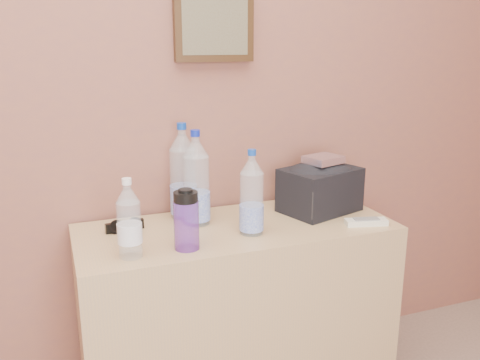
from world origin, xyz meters
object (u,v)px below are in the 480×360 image
object	(u,v)px
pet_large_b	(183,176)
toiletry_bag	(320,187)
pet_large_d	(252,197)
nalgene_bottle	(186,220)
sunglasses	(125,226)
foil_packet	(323,159)
pet_small	(129,223)
dresser	(237,314)
pet_large_c	(196,183)
ac_remote	(366,222)

from	to	relation	value
pet_large_b	toiletry_bag	world-z (taller)	pet_large_b
pet_large_d	nalgene_bottle	xyz separation A→B (m)	(-0.24, -0.05, -0.03)
nalgene_bottle	toiletry_bag	size ratio (longest dim) A/B	0.70
sunglasses	foil_packet	world-z (taller)	foil_packet
nalgene_bottle	pet_large_d	bearing A→B (deg)	12.16
pet_small	foil_packet	world-z (taller)	pet_small
pet_small	nalgene_bottle	world-z (taller)	pet_small
dresser	foil_packet	distance (m)	0.67
pet_large_b	pet_large_c	distance (m)	0.09
pet_large_b	ac_remote	distance (m)	0.69
pet_large_b	ac_remote	xyz separation A→B (m)	(0.59, -0.32, -0.15)
pet_small	sunglasses	world-z (taller)	pet_small
pet_small	ac_remote	world-z (taller)	pet_small
dresser	ac_remote	bearing A→B (deg)	-19.26
pet_large_b	foil_packet	size ratio (longest dim) A/B	2.74
pet_large_c	dresser	bearing A→B (deg)	-32.24
pet_large_b	nalgene_bottle	distance (m)	0.32
pet_small	pet_large_b	bearing A→B (deg)	50.55
pet_large_c	pet_small	world-z (taller)	pet_large_c
dresser	foil_packet	size ratio (longest dim) A/B	8.65
pet_small	sunglasses	xyz separation A→B (m)	(0.02, 0.23, -0.09)
pet_small	toiletry_bag	distance (m)	0.78
ac_remote	pet_large_b	bearing A→B (deg)	166.14
sunglasses	pet_large_c	bearing A→B (deg)	-10.57
ac_remote	foil_packet	xyz separation A→B (m)	(-0.07, 0.20, 0.20)
foil_packet	pet_large_c	bearing A→B (deg)	175.61
pet_large_b	sunglasses	bearing A→B (deg)	-163.17
toiletry_bag	foil_packet	distance (m)	0.11
ac_remote	pet_small	bearing A→B (deg)	-166.75
toiletry_bag	pet_large_c	bearing A→B (deg)	158.84
ac_remote	toiletry_bag	xyz separation A→B (m)	(-0.08, 0.20, 0.09)
pet_large_d	dresser	bearing A→B (deg)	105.67
pet_small	toiletry_bag	bearing A→B (deg)	13.47
pet_large_b	pet_large_d	distance (m)	0.30
pet_large_b	foil_packet	distance (m)	0.54
pet_large_b	nalgene_bottle	size ratio (longest dim) A/B	1.81
sunglasses	foil_packet	size ratio (longest dim) A/B	1.03
nalgene_bottle	foil_packet	world-z (taller)	foil_packet
pet_large_b	nalgene_bottle	xyz separation A→B (m)	(-0.07, -0.30, -0.06)
dresser	pet_large_d	xyz separation A→B (m)	(0.02, -0.08, 0.48)
pet_large_b	pet_large_c	xyz separation A→B (m)	(0.03, -0.09, -0.01)
pet_large_c	pet_small	xyz separation A→B (m)	(-0.27, -0.22, -0.04)
pet_large_c	foil_packet	world-z (taller)	pet_large_c
pet_small	nalgene_bottle	size ratio (longest dim) A/B	1.26
sunglasses	foil_packet	bearing A→B (deg)	-11.10
pet_large_b	nalgene_bottle	bearing A→B (deg)	-103.09
dresser	ac_remote	size ratio (longest dim) A/B	7.46
dresser	ac_remote	distance (m)	0.59
pet_large_b	pet_small	world-z (taller)	pet_large_b
dresser	foil_packet	world-z (taller)	foil_packet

